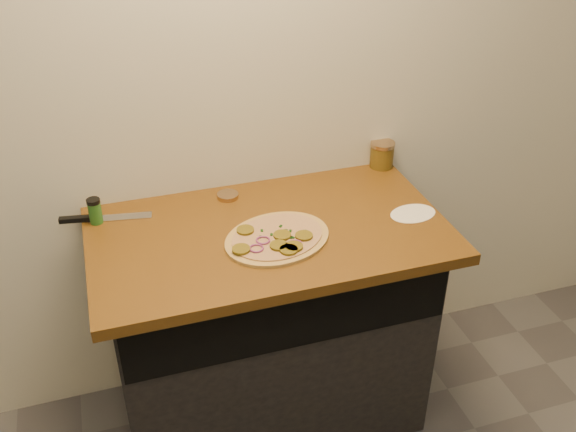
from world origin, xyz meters
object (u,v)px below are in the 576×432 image
object	(u,v)px
pizza	(277,238)
chefs_knife	(97,218)
spice_shaker	(95,211)
salsa_jar	(382,154)

from	to	relation	value
pizza	chefs_knife	size ratio (longest dim) A/B	1.46
chefs_knife	spice_shaker	size ratio (longest dim) A/B	3.41
pizza	salsa_jar	distance (m)	0.66
pizza	salsa_jar	bearing A→B (deg)	34.87
pizza	salsa_jar	xyz separation A→B (m)	(0.54, 0.38, 0.04)
salsa_jar	spice_shaker	size ratio (longest dim) A/B	1.14
pizza	chefs_knife	xyz separation A→B (m)	(-0.55, 0.31, -0.00)
chefs_knife	spice_shaker	bearing A→B (deg)	-98.64
pizza	spice_shaker	xyz separation A→B (m)	(-0.56, 0.29, 0.04)
salsa_jar	spice_shaker	distance (m)	1.10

